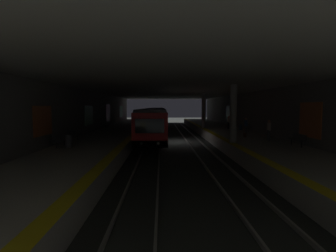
{
  "coord_description": "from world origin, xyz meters",
  "views": [
    {
      "loc": [
        -27.03,
        1.3,
        3.89
      ],
      "look_at": [
        6.62,
        0.41,
        1.24
      ],
      "focal_mm": 26.52,
      "sensor_mm": 36.0,
      "label": 1
    }
  ],
  "objects_px": {
    "pillar_near": "(233,114)",
    "backpack_on_floor": "(245,135)",
    "metro_train": "(156,119)",
    "trash_bin": "(69,141)",
    "person_standing_far": "(229,122)",
    "bench_right_mid": "(74,135)",
    "person_boarding": "(246,125)",
    "person_waiting_near": "(136,119)",
    "bench_right_near": "(59,139)",
    "bench_left_near": "(298,139)",
    "bench_left_mid": "(248,127)",
    "bench_right_far": "(106,124)",
    "suitcase_rolling": "(241,127)",
    "person_walking_mid": "(269,129)",
    "pillar_far": "(204,111)",
    "bench_left_far": "(231,123)"
  },
  "relations": [
    {
      "from": "pillar_near",
      "to": "backpack_on_floor",
      "type": "height_order",
      "value": "pillar_near"
    },
    {
      "from": "metro_train",
      "to": "trash_bin",
      "type": "bearing_deg",
      "value": 164.79
    },
    {
      "from": "person_standing_far",
      "to": "bench_right_mid",
      "type": "bearing_deg",
      "value": 124.43
    },
    {
      "from": "person_boarding",
      "to": "person_standing_far",
      "type": "bearing_deg",
      "value": 0.56
    },
    {
      "from": "metro_train",
      "to": "bench_right_mid",
      "type": "bearing_deg",
      "value": 160.12
    },
    {
      "from": "person_waiting_near",
      "to": "trash_bin",
      "type": "bearing_deg",
      "value": 174.04
    },
    {
      "from": "bench_right_near",
      "to": "person_standing_far",
      "type": "xyz_separation_m",
      "value": [
        13.69,
        -15.78,
        0.37
      ]
    },
    {
      "from": "pillar_near",
      "to": "bench_left_near",
      "type": "relative_size",
      "value": 2.68
    },
    {
      "from": "bench_left_near",
      "to": "bench_left_mid",
      "type": "xyz_separation_m",
      "value": [
        10.43,
        0.0,
        0.0
      ]
    },
    {
      "from": "metro_train",
      "to": "trash_bin",
      "type": "xyz_separation_m",
      "value": [
        -20.59,
        5.6,
        -0.55
      ]
    },
    {
      "from": "pillar_near",
      "to": "bench_right_far",
      "type": "height_order",
      "value": "pillar_near"
    },
    {
      "from": "person_standing_far",
      "to": "trash_bin",
      "type": "height_order",
      "value": "person_standing_far"
    },
    {
      "from": "bench_right_far",
      "to": "pillar_near",
      "type": "bearing_deg",
      "value": -135.7
    },
    {
      "from": "pillar_near",
      "to": "person_waiting_near",
      "type": "distance_m",
      "value": 23.01
    },
    {
      "from": "person_boarding",
      "to": "suitcase_rolling",
      "type": "relative_size",
      "value": 1.81
    },
    {
      "from": "bench_right_far",
      "to": "metro_train",
      "type": "bearing_deg",
      "value": -49.55
    },
    {
      "from": "bench_left_mid",
      "to": "person_walking_mid",
      "type": "relative_size",
      "value": 0.98
    },
    {
      "from": "bench_left_mid",
      "to": "person_walking_mid",
      "type": "height_order",
      "value": "person_walking_mid"
    },
    {
      "from": "bench_right_near",
      "to": "person_walking_mid",
      "type": "height_order",
      "value": "person_walking_mid"
    },
    {
      "from": "backpack_on_floor",
      "to": "trash_bin",
      "type": "xyz_separation_m",
      "value": [
        -5.2,
        14.22,
        0.23
      ]
    },
    {
      "from": "pillar_far",
      "to": "bench_left_mid",
      "type": "bearing_deg",
      "value": -140.26
    },
    {
      "from": "bench_left_far",
      "to": "backpack_on_floor",
      "type": "bearing_deg",
      "value": 170.24
    },
    {
      "from": "bench_right_mid",
      "to": "bench_right_far",
      "type": "distance_m",
      "value": 12.11
    },
    {
      "from": "pillar_far",
      "to": "backpack_on_floor",
      "type": "relative_size",
      "value": 11.38
    },
    {
      "from": "metro_train",
      "to": "bench_left_near",
      "type": "distance_m",
      "value": 23.11
    },
    {
      "from": "person_walking_mid",
      "to": "suitcase_rolling",
      "type": "xyz_separation_m",
      "value": [
        9.51,
        -0.71,
        -0.63
      ]
    },
    {
      "from": "pillar_far",
      "to": "person_boarding",
      "type": "height_order",
      "value": "pillar_far"
    },
    {
      "from": "bench_right_mid",
      "to": "person_walking_mid",
      "type": "height_order",
      "value": "person_walking_mid"
    },
    {
      "from": "person_walking_mid",
      "to": "suitcase_rolling",
      "type": "distance_m",
      "value": 9.56
    },
    {
      "from": "pillar_near",
      "to": "trash_bin",
      "type": "xyz_separation_m",
      "value": [
        -1.99,
        12.15,
        -1.85
      ]
    },
    {
      "from": "pillar_far",
      "to": "metro_train",
      "type": "distance_m",
      "value": 8.34
    },
    {
      "from": "pillar_near",
      "to": "person_waiting_near",
      "type": "relative_size",
      "value": 2.88
    },
    {
      "from": "bench_left_near",
      "to": "person_boarding",
      "type": "distance_m",
      "value": 7.56
    },
    {
      "from": "bench_left_near",
      "to": "person_walking_mid",
      "type": "bearing_deg",
      "value": 16.2
    },
    {
      "from": "bench_right_far",
      "to": "trash_bin",
      "type": "relative_size",
      "value": 2.0
    },
    {
      "from": "pillar_far",
      "to": "backpack_on_floor",
      "type": "height_order",
      "value": "pillar_far"
    },
    {
      "from": "person_walking_mid",
      "to": "person_standing_far",
      "type": "bearing_deg",
      "value": 2.36
    },
    {
      "from": "pillar_near",
      "to": "bench_right_mid",
      "type": "distance_m",
      "value": 13.05
    },
    {
      "from": "bench_left_far",
      "to": "pillar_far",
      "type": "bearing_deg",
      "value": 114.42
    },
    {
      "from": "person_walking_mid",
      "to": "trash_bin",
      "type": "height_order",
      "value": "person_walking_mid"
    },
    {
      "from": "bench_right_mid",
      "to": "backpack_on_floor",
      "type": "bearing_deg",
      "value": -81.93
    },
    {
      "from": "pillar_near",
      "to": "metro_train",
      "type": "xyz_separation_m",
      "value": [
        18.6,
        6.55,
        -1.3
      ]
    },
    {
      "from": "bench_left_near",
      "to": "bench_right_near",
      "type": "height_order",
      "value": "same"
    },
    {
      "from": "bench_right_mid",
      "to": "trash_bin",
      "type": "bearing_deg",
      "value": -166.57
    },
    {
      "from": "pillar_far",
      "to": "pillar_near",
      "type": "bearing_deg",
      "value": 180.0
    },
    {
      "from": "bench_left_near",
      "to": "person_waiting_near",
      "type": "distance_m",
      "value": 26.6
    },
    {
      "from": "person_standing_far",
      "to": "backpack_on_floor",
      "type": "bearing_deg",
      "value": 174.58
    },
    {
      "from": "person_waiting_near",
      "to": "backpack_on_floor",
      "type": "xyz_separation_m",
      "value": [
        -17.58,
        -11.84,
        -0.65
      ]
    },
    {
      "from": "bench_right_far",
      "to": "backpack_on_floor",
      "type": "distance_m",
      "value": 17.99
    },
    {
      "from": "bench_left_near",
      "to": "person_waiting_near",
      "type": "height_order",
      "value": "person_waiting_near"
    }
  ]
}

